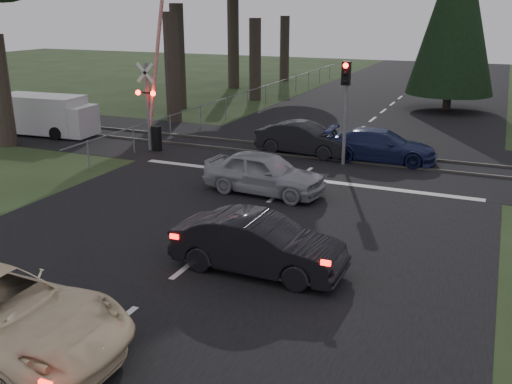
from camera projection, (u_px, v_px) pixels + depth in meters
The scene contains 15 objects.
ground at pixel (188, 266), 13.96m from camera, with size 120.00×120.00×0.00m, color #233116.
road at pixel (313, 167), 22.70m from camera, with size 14.00×100.00×0.01m, color black.
rail_corridor at pixel (327, 155), 24.45m from camera, with size 120.00×8.00×0.01m, color black.
stop_line at pixel (298, 178), 21.12m from camera, with size 13.00×0.35×0.00m, color silver.
rail_near at pixel (322, 158), 23.73m from camera, with size 120.00×0.12×0.10m, color #59544C.
rail_far at pixel (333, 150), 25.13m from camera, with size 120.00×0.12×0.10m, color #59544C.
crossing_signal at pixel (152, 104), 24.61m from camera, with size 1.62×0.38×6.96m.
traffic_signal_center at pixel (345, 95), 22.05m from camera, with size 0.32×0.48×4.10m.
conifer_tree at pixel (457, 9), 33.52m from camera, with size 5.20×5.20×11.00m.
fence_left at pixel (257, 106), 36.56m from camera, with size 0.10×36.00×1.20m, color slate, non-canonical shape.
dark_hatchback at pixel (258, 244), 13.50m from camera, with size 1.45×4.16×1.37m, color black.
silver_car at pixel (264, 173), 19.25m from camera, with size 1.69×4.20×1.43m, color #999BA1.
blue_sedan at pixel (381, 146), 23.32m from camera, with size 1.83×4.50×1.30m, color #18214A.
dark_car_far at pixel (304, 139), 24.42m from camera, with size 1.45×4.15×1.37m, color black.
white_van at pixel (48, 115), 28.08m from camera, with size 5.10×2.21×1.95m.
Camera 1 is at (6.56, -11.03, 6.03)m, focal length 40.00 mm.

